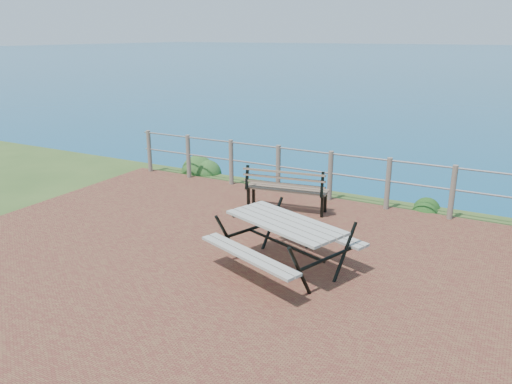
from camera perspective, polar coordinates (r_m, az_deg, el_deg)
ground at (r=7.34m, az=-0.90°, el=-8.35°), size 10.00×7.00×0.12m
safety_railing at (r=10.01m, az=8.49°, el=2.14°), size 9.40×0.10×1.00m
picnic_table at (r=7.01m, az=3.28°, el=-5.48°), size 1.87×1.42×0.73m
park_bench at (r=9.32m, az=3.55°, el=1.14°), size 1.58×0.62×0.87m
shrub_lip_west at (r=12.20m, az=-5.95°, el=2.26°), size 0.82×0.82×0.58m
shrub_lip_east at (r=10.22m, az=18.84°, el=-1.68°), size 0.71×0.71×0.42m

